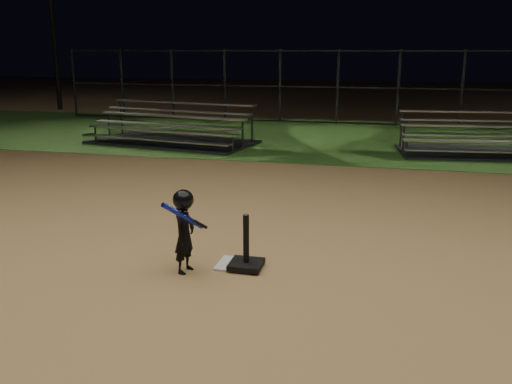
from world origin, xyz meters
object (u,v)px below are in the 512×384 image
child_batter (184,229)px  bleacher_left (172,135)px  batting_tee (246,258)px  home_plate (237,264)px  bleacher_right (486,146)px

child_batter → bleacher_left: size_ratio=0.21×
child_batter → batting_tee: bearing=-59.7°
bleacher_left → child_batter: bearing=-57.2°
home_plate → bleacher_right: size_ratio=0.11×
home_plate → child_batter: child_batter is taller
child_batter → bleacher_left: bearing=32.8°
home_plate → bleacher_right: 9.14m
bleacher_left → bleacher_right: bleacher_left is taller
child_batter → bleacher_right: bearing=-18.6°
home_plate → bleacher_right: bearing=63.6°
home_plate → bleacher_right: bleacher_right is taller
batting_tee → bleacher_right: 9.14m
child_batter → bleacher_left: 8.95m
home_plate → batting_tee: (0.14, -0.07, 0.12)m
bleacher_right → bleacher_left: bearing=176.0°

